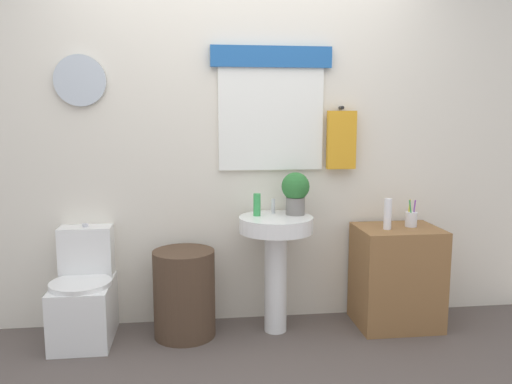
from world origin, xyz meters
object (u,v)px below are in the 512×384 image
at_px(toilet, 84,297).
at_px(potted_plant, 295,191).
at_px(wooden_cabinet, 396,276).
at_px(lotion_bottle, 388,214).
at_px(toothbrush_cup, 411,219).
at_px(pedestal_sink, 276,247).
at_px(laundry_hamper, 184,293).
at_px(soap_bottle, 257,205).

relative_size(toilet, potted_plant, 2.58).
bearing_deg(wooden_cabinet, lotion_bottle, -157.42).
relative_size(potted_plant, toothbrush_cup, 1.54).
relative_size(pedestal_sink, lotion_bottle, 3.79).
bearing_deg(pedestal_sink, lotion_bottle, -3.07).
height_order(laundry_hamper, toothbrush_cup, toothbrush_cup).
xyz_separation_m(laundry_hamper, lotion_bottle, (1.35, -0.04, 0.51)).
height_order(toilet, toothbrush_cup, toothbrush_cup).
distance_m(toilet, wooden_cabinet, 2.09).
bearing_deg(potted_plant, soap_bottle, -177.80).
xyz_separation_m(pedestal_sink, potted_plant, (0.14, 0.06, 0.37)).
relative_size(wooden_cabinet, toothbrush_cup, 3.73).
relative_size(potted_plant, lotion_bottle, 1.38).
bearing_deg(toilet, wooden_cabinet, -0.93).
distance_m(laundry_hamper, potted_plant, 1.00).
distance_m(lotion_bottle, toothbrush_cup, 0.21).
height_order(wooden_cabinet, lotion_bottle, lotion_bottle).
height_order(pedestal_sink, wooden_cabinet, pedestal_sink).
bearing_deg(potted_plant, toilet, -178.93).
height_order(laundry_hamper, lotion_bottle, lotion_bottle).
height_order(laundry_hamper, wooden_cabinet, wooden_cabinet).
xyz_separation_m(wooden_cabinet, lotion_bottle, (-0.10, -0.04, 0.45)).
distance_m(wooden_cabinet, toothbrush_cup, 0.41).
distance_m(potted_plant, lotion_bottle, 0.63).
xyz_separation_m(laundry_hamper, toothbrush_cup, (1.54, 0.02, 0.46)).
bearing_deg(soap_bottle, lotion_bottle, -5.93).
height_order(toilet, laundry_hamper, toilet).
height_order(lotion_bottle, toothbrush_cup, lotion_bottle).
height_order(soap_bottle, toothbrush_cup, soap_bottle).
bearing_deg(pedestal_sink, wooden_cabinet, -0.00).
bearing_deg(toilet, potted_plant, 1.07).
relative_size(pedestal_sink, wooden_cabinet, 1.14).
bearing_deg(lotion_bottle, soap_bottle, 174.07).
relative_size(soap_bottle, potted_plant, 0.52).
height_order(wooden_cabinet, soap_bottle, soap_bottle).
bearing_deg(soap_bottle, laundry_hamper, -174.13).
xyz_separation_m(toilet, laundry_hamper, (0.64, -0.03, 0.01)).
relative_size(laundry_hamper, toothbrush_cup, 3.11).
bearing_deg(toothbrush_cup, laundry_hamper, -179.26).
xyz_separation_m(laundry_hamper, wooden_cabinet, (1.45, 0.00, 0.06)).
xyz_separation_m(wooden_cabinet, toothbrush_cup, (0.10, 0.02, 0.40)).
distance_m(laundry_hamper, wooden_cabinet, 1.45).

